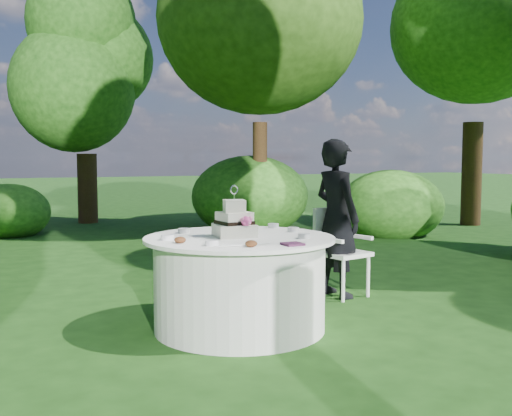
# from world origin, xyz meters

# --- Properties ---
(ground) EXTENTS (80.00, 80.00, 0.00)m
(ground) POSITION_xyz_m (0.00, 0.00, 0.00)
(ground) COLOR #15370F
(ground) RESTS_ON ground
(napkins) EXTENTS (0.14, 0.14, 0.02)m
(napkins) POSITION_xyz_m (0.16, -0.61, 0.78)
(napkins) COLOR #4A1F3F
(napkins) RESTS_ON table
(feather_plume) EXTENTS (0.48, 0.07, 0.01)m
(feather_plume) POSITION_xyz_m (-0.18, -0.46, 0.78)
(feather_plume) COLOR white
(feather_plume) RESTS_ON table
(guest) EXTENTS (0.45, 0.63, 1.60)m
(guest) POSITION_xyz_m (1.38, 0.66, 0.80)
(guest) COLOR black
(guest) RESTS_ON ground
(table) EXTENTS (1.56, 1.56, 0.77)m
(table) POSITION_xyz_m (0.00, 0.00, 0.39)
(table) COLOR silver
(table) RESTS_ON ground
(cake) EXTENTS (0.35, 0.35, 0.42)m
(cake) POSITION_xyz_m (-0.03, 0.03, 0.88)
(cake) COLOR silver
(cake) RESTS_ON table
(chair) EXTENTS (0.53, 0.52, 0.90)m
(chair) POSITION_xyz_m (1.42, 0.70, 0.52)
(chair) COLOR white
(chair) RESTS_ON ground
(votives) EXTENTS (1.24, 0.91, 0.04)m
(votives) POSITION_xyz_m (0.03, 0.05, 0.79)
(votives) COLOR silver
(votives) RESTS_ON table
(petal_cups) EXTENTS (0.49, 0.50, 0.05)m
(petal_cups) POSITION_xyz_m (-0.35, -0.35, 0.79)
(petal_cups) COLOR #562D16
(petal_cups) RESTS_ON table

